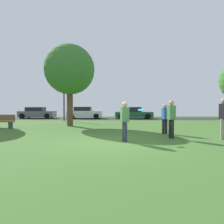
{
  "coord_description": "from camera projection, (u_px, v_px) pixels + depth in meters",
  "views": [
    {
      "loc": [
        0.08,
        -7.4,
        1.41
      ],
      "look_at": [
        0.0,
        5.21,
        1.08
      ],
      "focal_mm": 30.29,
      "sensor_mm": 36.0,
      "label": 1
    }
  ],
  "objects": [
    {
      "name": "street_lamp_post",
      "position": [
        64.0,
        99.0,
        19.61
      ],
      "size": [
        0.14,
        0.14,
        4.5
      ],
      "primitive_type": "cylinder",
      "color": "#2D2D33",
      "rests_on": "ground_plane"
    },
    {
      "name": "person_bystander",
      "position": [
        224.0,
        116.0,
        8.18
      ],
      "size": [
        0.31,
        0.37,
        1.8
      ],
      "rotation": [
        0.0,
        0.0,
        1.88
      ],
      "color": "gray",
      "rests_on": "ground_plane"
    },
    {
      "name": "ground_plane",
      "position": [
        111.0,
        143.0,
        7.44
      ],
      "size": [
        44.0,
        44.0,
        0.0
      ],
      "primitive_type": "plane",
      "color": "#3D6628"
    },
    {
      "name": "birch_tree_lone",
      "position": [
        70.0,
        70.0,
        14.05
      ],
      "size": [
        3.71,
        3.71,
        6.06
      ],
      "color": "brown",
      "rests_on": "ground_plane"
    },
    {
      "name": "person_catcher",
      "position": [
        125.0,
        120.0,
        7.72
      ],
      "size": [
        0.38,
        0.32,
        1.63
      ],
      "rotation": [
        0.0,
        0.0,
        0.35
      ],
      "color": "#2D334C",
      "rests_on": "ground_plane"
    },
    {
      "name": "frisbee_disc",
      "position": [
        141.0,
        110.0,
        7.96
      ],
      "size": [
        0.29,
        0.28,
        0.09
      ],
      "color": "#2DB2E0"
    },
    {
      "name": "parked_car_green",
      "position": [
        133.0,
        113.0,
        23.15
      ],
      "size": [
        4.54,
        1.94,
        1.41
      ],
      "color": "#195633",
      "rests_on": "ground_plane"
    },
    {
      "name": "parked_car_grey",
      "position": [
        37.0,
        113.0,
        23.81
      ],
      "size": [
        4.33,
        2.01,
        1.4
      ],
      "color": "slate",
      "rests_on": "ground_plane"
    },
    {
      "name": "park_bench",
      "position": [
        2.0,
        121.0,
        12.58
      ],
      "size": [
        1.6,
        0.45,
        0.9
      ],
      "rotation": [
        0.0,
        0.0,
        3.14
      ],
      "color": "brown",
      "rests_on": "ground_plane"
    },
    {
      "name": "road_strip",
      "position": [
        113.0,
        118.0,
        23.43
      ],
      "size": [
        44.0,
        6.4,
        0.01
      ],
      "primitive_type": "cube",
      "color": "#28282B",
      "rests_on": "ground_plane"
    },
    {
      "name": "parked_car_white",
      "position": [
        84.0,
        113.0,
        23.42
      ],
      "size": [
        4.26,
        1.98,
        1.44
      ],
      "color": "white",
      "rests_on": "ground_plane"
    },
    {
      "name": "person_walking",
      "position": [
        165.0,
        118.0,
        9.98
      ],
      "size": [
        0.3,
        0.36,
        1.57
      ],
      "rotation": [
        0.0,
        0.0,
        1.78
      ],
      "color": "black",
      "rests_on": "ground_plane"
    },
    {
      "name": "person_thrower",
      "position": [
        171.0,
        117.0,
        8.49
      ],
      "size": [
        0.38,
        0.32,
        1.72
      ],
      "rotation": [
        0.0,
        0.0,
        -2.79
      ],
      "color": "black",
      "rests_on": "ground_plane"
    }
  ]
}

